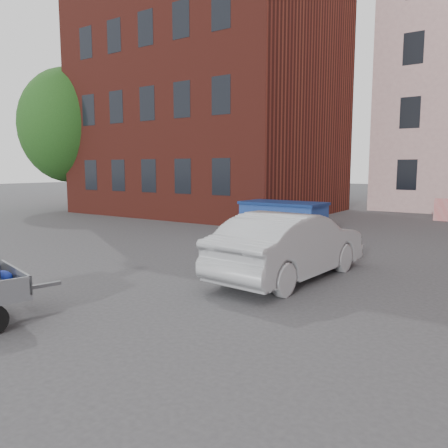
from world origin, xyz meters
The scene contains 6 objects.
ground centered at (0.00, 0.00, 0.00)m, with size 120.00×120.00×0.00m, color #38383A.
building_brick centered at (-9.00, 13.00, 7.00)m, with size 12.00×10.00×14.00m, color #591E16.
far_building centered at (-20.00, 22.00, 4.00)m, with size 6.00×6.00×8.00m, color maroon.
tree centered at (-16.00, 9.00, 5.17)m, with size 5.28×5.28×8.30m.
dumpster centered at (-1.72, 7.03, 0.60)m, with size 2.90×1.57×1.19m.
silver_car centered at (1.04, 1.85, 0.71)m, with size 1.51×4.32×1.42m, color #A4A7AC.
Camera 1 is at (5.04, -6.54, 2.35)m, focal length 35.00 mm.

